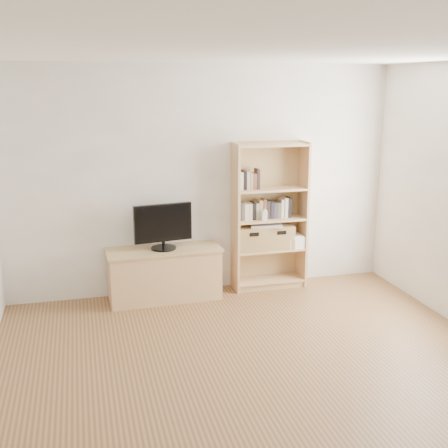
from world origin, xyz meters
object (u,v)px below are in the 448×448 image
object	(u,v)px
bookshelf	(270,216)
baby_monitor	(265,216)
tv_stand	(164,275)
basket_left	(251,238)
basket_right	(278,236)
laptop	(266,225)
television	(163,227)

from	to	relation	value
bookshelf	baby_monitor	world-z (taller)	bookshelf
tv_stand	baby_monitor	size ratio (longest dim) A/B	11.10
baby_monitor	basket_left	distance (m)	0.33
basket_right	laptop	bearing A→B (deg)	-171.63
tv_stand	laptop	xyz separation A→B (m)	(1.22, 0.06, 0.49)
laptop	bookshelf	bearing A→B (deg)	32.53
tv_stand	laptop	bearing A→B (deg)	0.43
baby_monitor	laptop	bearing A→B (deg)	72.13
television	basket_right	size ratio (longest dim) A/B	1.93
television	laptop	size ratio (longest dim) A/B	1.80
tv_stand	television	bearing A→B (deg)	0.00
baby_monitor	basket_right	size ratio (longest dim) A/B	0.33
tv_stand	television	xyz separation A→B (m)	(0.00, 0.00, 0.56)
bookshelf	television	xyz separation A→B (m)	(-1.27, -0.08, -0.02)
tv_stand	bookshelf	world-z (taller)	bookshelf
television	basket_left	distance (m)	1.07
bookshelf	basket_right	bearing A→B (deg)	-2.60
tv_stand	baby_monitor	xyz separation A→B (m)	(1.18, -0.02, 0.62)
bookshelf	baby_monitor	distance (m)	0.14
tv_stand	baby_monitor	distance (m)	1.33
baby_monitor	laptop	xyz separation A→B (m)	(0.04, 0.08, -0.13)
basket_left	television	bearing A→B (deg)	-174.54
tv_stand	laptop	size ratio (longest dim) A/B	3.40
bookshelf	laptop	xyz separation A→B (m)	(-0.06, -0.02, -0.09)
baby_monitor	laptop	world-z (taller)	baby_monitor
television	bookshelf	bearing A→B (deg)	-4.50
television	basket_left	xyz separation A→B (m)	(1.04, 0.07, -0.22)
tv_stand	bookshelf	size ratio (longest dim) A/B	0.71
basket_right	basket_left	bearing A→B (deg)	-177.28
basket_left	laptop	size ratio (longest dim) A/B	0.94
bookshelf	basket_right	xyz separation A→B (m)	(0.11, -0.00, -0.25)
baby_monitor	laptop	distance (m)	0.15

